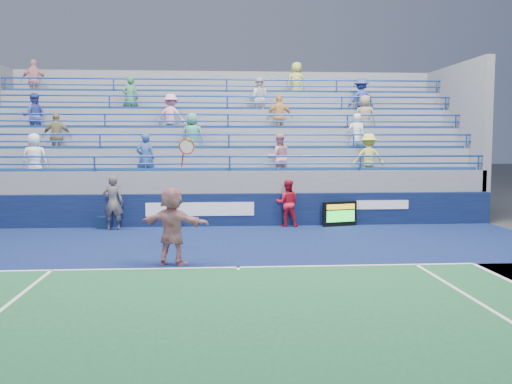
{
  "coord_description": "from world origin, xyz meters",
  "views": [
    {
      "loc": [
        -0.52,
        -12.6,
        2.82
      ],
      "look_at": [
        0.59,
        2.5,
        1.5
      ],
      "focal_mm": 40.0,
      "sensor_mm": 36.0,
      "label": 1
    }
  ],
  "objects": [
    {
      "name": "ground",
      "position": [
        0.0,
        0.0,
        0.0
      ],
      "size": [
        120.0,
        120.0,
        0.0
      ],
      "primitive_type": "plane",
      "color": "#333538"
    },
    {
      "name": "judge_chair",
      "position": [
        -4.14,
        6.24,
        0.23
      ],
      "size": [
        0.44,
        0.44,
        0.7
      ],
      "color": "#0B1A38",
      "rests_on": "ground"
    },
    {
      "name": "ball_girl",
      "position": [
        1.91,
        6.22,
        0.79
      ],
      "size": [
        0.84,
        0.69,
        1.58
      ],
      "primitive_type": "imported",
      "rotation": [
        0.0,
        0.0,
        3.01
      ],
      "color": "red",
      "rests_on": "ground"
    },
    {
      "name": "bleacher_stand",
      "position": [
        -0.0,
        10.27,
        1.55
      ],
      "size": [
        18.0,
        5.6,
        6.13
      ],
      "color": "slate",
      "rests_on": "ground"
    },
    {
      "name": "line_judge",
      "position": [
        -3.77,
        5.87,
        0.89
      ],
      "size": [
        0.67,
        0.46,
        1.78
      ],
      "primitive_type": "imported",
      "rotation": [
        0.0,
        0.0,
        3.08
      ],
      "color": "#161D3C",
      "rests_on": "ground"
    },
    {
      "name": "tennis_player",
      "position": [
        -1.49,
        0.49,
        0.91
      ],
      "size": [
        1.77,
        1.12,
        2.92
      ],
      "color": "silver",
      "rests_on": "ground"
    },
    {
      "name": "serve_speed_board",
      "position": [
        3.67,
        6.12,
        0.42
      ],
      "size": [
        1.21,
        0.45,
        0.84
      ],
      "color": "black",
      "rests_on": "ground"
    },
    {
      "name": "sponsor_wall",
      "position": [
        0.0,
        6.5,
        0.55
      ],
      "size": [
        18.0,
        0.32,
        1.1
      ],
      "color": "#091233",
      "rests_on": "ground"
    }
  ]
}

